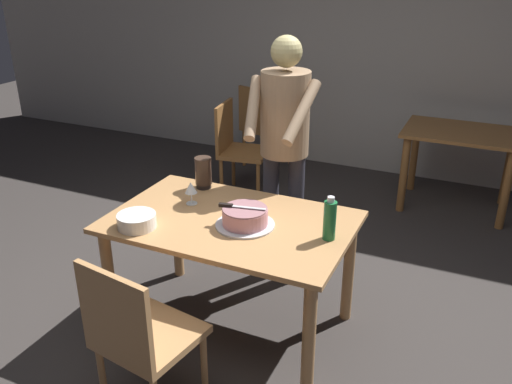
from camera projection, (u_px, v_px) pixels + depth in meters
name	position (u px, v px, depth m)	size (l,w,h in m)	color
ground_plane	(233.00, 324.00, 3.46)	(14.00, 14.00, 0.00)	#383330
back_wall	(369.00, 42.00, 5.52)	(10.00, 0.12, 2.70)	#BCB7AD
main_dining_table	(231.00, 237.00, 3.20)	(1.41, 0.90, 0.75)	tan
cake_on_platter	(245.00, 218.00, 3.07)	(0.34, 0.34, 0.11)	silver
cake_knife	(233.00, 206.00, 3.06)	(0.27, 0.07, 0.02)	silver
plate_stack	(137.00, 221.00, 3.06)	(0.22, 0.22, 0.08)	white
wine_glass_near	(191.00, 188.00, 3.32)	(0.08, 0.08, 0.14)	silver
water_bottle	(330.00, 220.00, 2.90)	(0.07, 0.07, 0.25)	#1E6B38
hurricane_lamp	(203.00, 173.00, 3.55)	(0.11, 0.11, 0.21)	black
person_cutting_cake	(284.00, 136.00, 3.55)	(0.47, 0.56, 1.72)	#2D2D38
chair_near_side	(139.00, 334.00, 2.60)	(0.50, 0.50, 0.90)	tan
background_table	(460.00, 148.00, 4.84)	(1.00, 0.70, 0.74)	#9E6633
background_chair_0	(263.00, 124.00, 5.84)	(0.55, 0.55, 0.90)	#9E6633
background_chair_1	(237.00, 146.00, 5.17)	(0.50, 0.50, 0.90)	#9E6633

